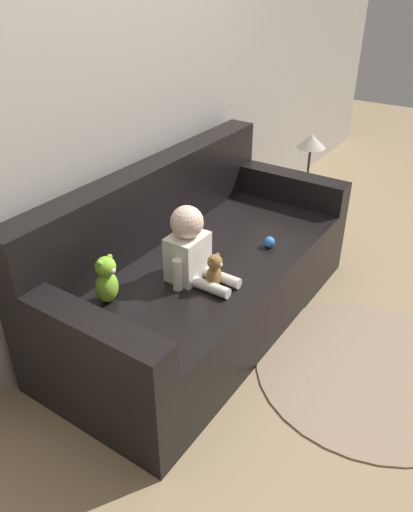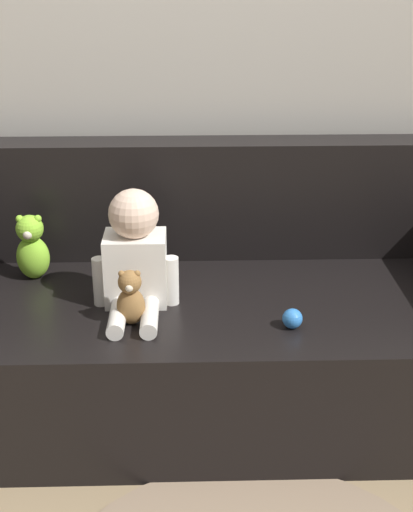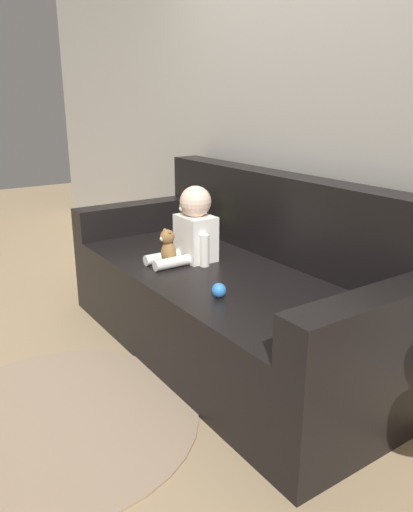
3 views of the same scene
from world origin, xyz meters
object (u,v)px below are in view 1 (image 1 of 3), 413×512
object	(u,v)px
teddy_bear_brown	(214,272)
plush_toy_side	(107,280)
couch	(198,273)
side_table	(309,161)
person_baby	(190,249)
toy_ball	(269,242)

from	to	relation	value
teddy_bear_brown	plush_toy_side	xyz separation A→B (m)	(-0.40, 0.38, 0.03)
plush_toy_side	couch	bearing A→B (deg)	-8.21
couch	side_table	size ratio (longest dim) A/B	2.52
person_baby	toy_ball	distance (m)	0.59
person_baby	teddy_bear_brown	distance (m)	0.18
plush_toy_side	toy_ball	size ratio (longest dim) A/B	3.80
teddy_bear_brown	toy_ball	world-z (taller)	teddy_bear_brown
person_baby	plush_toy_side	size ratio (longest dim) A/B	1.62
person_baby	plush_toy_side	world-z (taller)	person_baby
teddy_bear_brown	side_table	xyz separation A→B (m)	(1.63, 0.20, 0.06)
person_baby	side_table	distance (m)	1.63
couch	side_table	distance (m)	1.42
teddy_bear_brown	side_table	distance (m)	1.65
couch	person_baby	distance (m)	0.43
plush_toy_side	toy_ball	xyz separation A→B (m)	(0.94, -0.42, -0.09)
couch	toy_ball	world-z (taller)	couch
plush_toy_side	side_table	bearing A→B (deg)	-4.96
plush_toy_side	toy_ball	distance (m)	1.03
teddy_bear_brown	plush_toy_side	bearing A→B (deg)	136.66
side_table	teddy_bear_brown	bearing A→B (deg)	-173.05
toy_ball	side_table	bearing A→B (deg)	12.47
teddy_bear_brown	toy_ball	bearing A→B (deg)	-4.55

